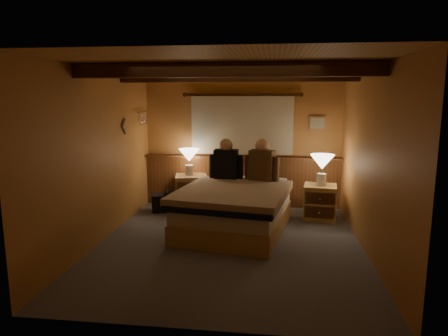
% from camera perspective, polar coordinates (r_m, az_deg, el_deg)
% --- Properties ---
extents(floor, '(4.20, 4.20, 0.00)m').
position_cam_1_polar(floor, '(5.63, 0.79, -10.78)').
color(floor, '#575B68').
rests_on(floor, ground).
extents(ceiling, '(4.20, 4.20, 0.00)m').
position_cam_1_polar(ceiling, '(5.28, 0.86, 14.36)').
color(ceiling, tan).
rests_on(ceiling, wall_back).
extents(wall_back, '(3.60, 0.00, 3.60)m').
position_cam_1_polar(wall_back, '(7.40, 2.60, 3.82)').
color(wall_back, '#B58041').
rests_on(wall_back, floor).
extents(wall_left, '(0.00, 4.20, 4.20)m').
position_cam_1_polar(wall_left, '(5.80, -17.15, 1.65)').
color(wall_left, '#B58041').
rests_on(wall_left, floor).
extents(wall_right, '(0.00, 4.20, 4.20)m').
position_cam_1_polar(wall_right, '(5.44, 20.04, 0.94)').
color(wall_right, '#B58041').
rests_on(wall_right, floor).
extents(wall_front, '(3.60, 0.00, 3.60)m').
position_cam_1_polar(wall_front, '(3.29, -3.18, -4.12)').
color(wall_front, '#B58041').
rests_on(wall_front, floor).
extents(wainscot, '(3.60, 0.23, 0.94)m').
position_cam_1_polar(wainscot, '(7.45, 2.51, -1.71)').
color(wainscot, brown).
rests_on(wainscot, wall_back).
extents(curtain_window, '(2.18, 0.09, 1.11)m').
position_cam_1_polar(curtain_window, '(7.30, 2.57, 6.26)').
color(curtain_window, '#4F2D13').
rests_on(curtain_window, wall_back).
extents(ceiling_beams, '(3.60, 1.65, 0.16)m').
position_cam_1_polar(ceiling_beams, '(5.42, 1.03, 13.30)').
color(ceiling_beams, '#4F2D13').
rests_on(ceiling_beams, ceiling).
extents(coat_rail, '(0.05, 0.55, 0.24)m').
position_cam_1_polar(coat_rail, '(7.19, -11.61, 7.18)').
color(coat_rail, white).
rests_on(coat_rail, wall_left).
extents(framed_print, '(0.30, 0.04, 0.25)m').
position_cam_1_polar(framed_print, '(7.37, 13.20, 6.27)').
color(framed_print, '#A77A53').
rests_on(framed_print, wall_back).
extents(bed, '(1.81, 2.19, 0.67)m').
position_cam_1_polar(bed, '(6.07, 1.54, -5.78)').
color(bed, tan).
rests_on(bed, floor).
extents(nightstand_left, '(0.65, 0.61, 0.61)m').
position_cam_1_polar(nightstand_left, '(7.31, -4.68, -3.40)').
color(nightstand_left, tan).
rests_on(nightstand_left, floor).
extents(nightstand_right, '(0.58, 0.53, 0.57)m').
position_cam_1_polar(nightstand_right, '(6.85, 13.53, -4.75)').
color(nightstand_right, tan).
rests_on(nightstand_right, floor).
extents(lamp_left, '(0.37, 0.37, 0.48)m').
position_cam_1_polar(lamp_left, '(7.20, -5.00, 1.61)').
color(lamp_left, silver).
rests_on(lamp_left, nightstand_left).
extents(lamp_right, '(0.39, 0.39, 0.51)m').
position_cam_1_polar(lamp_right, '(6.72, 13.84, 0.58)').
color(lamp_right, silver).
rests_on(lamp_right, nightstand_right).
extents(person_left, '(0.57, 0.25, 0.69)m').
position_cam_1_polar(person_left, '(6.65, 0.29, 0.87)').
color(person_left, black).
rests_on(person_left, bed).
extents(person_right, '(0.56, 0.34, 0.71)m').
position_cam_1_polar(person_right, '(6.52, 5.45, 0.70)').
color(person_right, '#48341D').
rests_on(person_right, bed).
extents(duffel_bag, '(0.56, 0.40, 0.37)m').
position_cam_1_polar(duffel_bag, '(7.20, -8.13, -4.87)').
color(duffel_bag, black).
rests_on(duffel_bag, floor).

